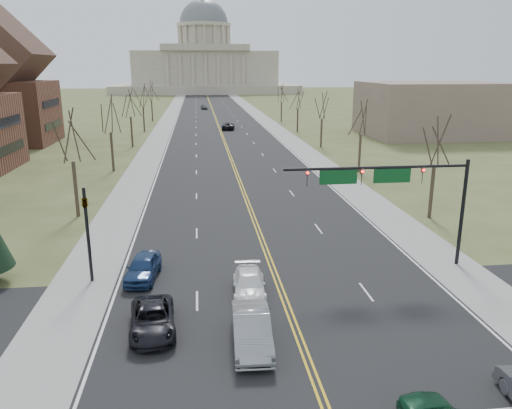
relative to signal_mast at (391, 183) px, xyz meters
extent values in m
plane|color=#485028|center=(-7.45, -13.50, -5.76)|extent=(600.00, 600.00, 0.00)
cube|color=black|center=(-7.45, 96.50, -5.76)|extent=(20.00, 380.00, 0.01)
cube|color=black|center=(-7.45, -7.50, -5.76)|extent=(120.00, 14.00, 0.01)
cube|color=gray|center=(-19.45, 96.50, -5.75)|extent=(4.00, 380.00, 0.03)
cube|color=gray|center=(4.55, 96.50, -5.75)|extent=(4.00, 380.00, 0.03)
cube|color=gold|center=(-7.45, 96.50, -5.75)|extent=(0.42, 380.00, 0.01)
cube|color=silver|center=(-17.25, 96.50, -5.75)|extent=(0.15, 380.00, 0.01)
cube|color=silver|center=(2.35, 96.50, -5.75)|extent=(0.15, 380.00, 0.01)
cube|color=#BBB29C|center=(-7.45, 236.50, -3.76)|extent=(90.00, 60.00, 4.00)
cube|color=#BBB29C|center=(-7.45, 236.50, 6.24)|extent=(70.00, 40.00, 16.00)
cube|color=#BBB29C|center=(-7.45, 216.00, 15.74)|extent=(42.00, 3.00, 3.00)
cylinder|color=#BBB29C|center=(-7.45, 236.50, 20.24)|extent=(24.00, 24.00, 12.00)
cylinder|color=#BBB29C|center=(-7.45, 236.50, 27.04)|extent=(27.00, 27.00, 1.60)
ellipsoid|color=slate|center=(-7.45, 236.50, 27.84)|extent=(24.00, 24.00, 22.80)
cylinder|color=black|center=(5.05, 0.00, -2.16)|extent=(0.24, 0.24, 7.20)
cylinder|color=black|center=(-0.95, 0.00, 1.04)|extent=(12.00, 0.18, 0.18)
imported|color=black|center=(2.05, 0.00, 0.49)|extent=(0.35, 0.40, 1.10)
sphere|color=#FF0C0C|center=(2.05, -0.15, 0.84)|extent=(0.18, 0.18, 0.18)
imported|color=black|center=(-1.95, 0.00, 0.49)|extent=(0.35, 0.40, 1.10)
sphere|color=#FF0C0C|center=(-1.95, -0.15, 0.84)|extent=(0.18, 0.18, 0.18)
imported|color=black|center=(-5.45, 0.00, 0.49)|extent=(0.35, 0.40, 1.10)
sphere|color=#FF0C0C|center=(-5.45, -0.15, 0.84)|extent=(0.18, 0.18, 0.18)
cube|color=#0C4C1E|center=(0.05, 0.00, 0.49)|extent=(2.40, 0.12, 0.90)
cube|color=#0C4C1E|center=(-3.45, 0.00, 0.49)|extent=(2.40, 0.12, 0.90)
cylinder|color=black|center=(-18.95, 0.00, -2.76)|extent=(0.20, 0.20, 6.00)
imported|color=black|center=(-18.95, 0.00, -0.56)|extent=(0.32, 0.36, 0.99)
cylinder|color=#33261E|center=(8.05, 10.50, -3.42)|extent=(0.32, 0.32, 4.68)
cylinder|color=#33261E|center=(-22.95, 14.50, -3.29)|extent=(0.32, 0.32, 4.95)
cylinder|color=#33261E|center=(8.05, 30.50, -3.42)|extent=(0.32, 0.32, 4.68)
cylinder|color=#33261E|center=(-22.95, 34.50, -3.29)|extent=(0.32, 0.32, 4.95)
cylinder|color=#33261E|center=(8.05, 50.50, -3.42)|extent=(0.32, 0.32, 4.68)
cylinder|color=#33261E|center=(-22.95, 54.50, -3.29)|extent=(0.32, 0.32, 4.95)
cylinder|color=#33261E|center=(8.05, 70.50, -3.42)|extent=(0.32, 0.32, 4.68)
cylinder|color=#33261E|center=(-22.95, 74.50, -3.29)|extent=(0.32, 0.32, 4.95)
cylinder|color=#33261E|center=(8.05, 90.50, -3.42)|extent=(0.32, 0.32, 4.68)
cylinder|color=#33261E|center=(-22.95, 94.50, -3.29)|extent=(0.32, 0.32, 4.95)
cube|color=black|center=(-35.90, 36.50, -2.91)|extent=(0.10, 9.80, 1.20)
cube|color=black|center=(-35.90, 36.50, 0.41)|extent=(0.10, 9.80, 1.20)
cube|color=brown|center=(-45.45, 60.50, -0.51)|extent=(17.00, 14.00, 10.50)
cube|color=black|center=(-36.90, 60.50, -2.61)|extent=(0.10, 9.80, 1.20)
cube|color=black|center=(-36.90, 60.50, 1.06)|extent=(0.10, 9.80, 1.20)
cube|color=#746153|center=(32.55, 62.50, -0.76)|extent=(25.00, 20.00, 10.00)
imported|color=gray|center=(-9.85, -8.56, -4.92)|extent=(1.93, 5.11, 1.66)
imported|color=black|center=(-14.66, -6.67, -5.08)|extent=(2.60, 4.96, 1.33)
imported|color=white|center=(-9.40, -3.06, -5.09)|extent=(2.12, 4.65, 1.32)
imported|color=navy|center=(-15.79, 0.01, -4.99)|extent=(2.30, 4.62, 1.51)
imported|color=black|center=(-5.68, 76.10, -5.00)|extent=(3.12, 5.67, 1.50)
imported|color=#55585D|center=(-9.96, 128.03, -5.00)|extent=(2.27, 4.59, 1.50)
camera|label=1|loc=(-12.10, -29.71, 7.20)|focal=35.00mm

